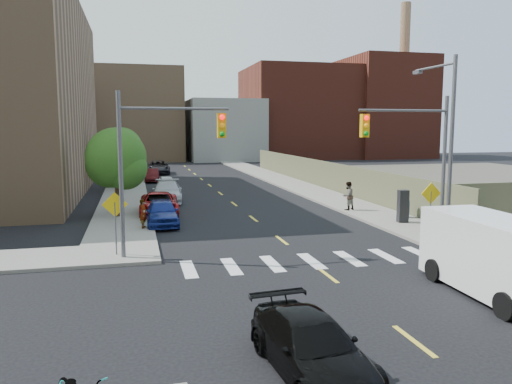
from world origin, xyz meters
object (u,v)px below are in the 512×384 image
parked_car_white (167,183)px  mailbox (404,207)px  parked_car_red (159,204)px  parked_car_blue (162,212)px  black_sedan (311,346)px  pedestrian_west (143,214)px  parked_car_black (159,205)px  cargo_van (493,254)px  parked_car_maroon (152,175)px  pedestrian_east (348,196)px  parked_car_silver (167,192)px  parked_car_grey (158,167)px  payphone (403,206)px

parked_car_white → mailbox: (12.88, -18.27, 0.18)m
parked_car_red → parked_car_white: parked_car_red is taller
parked_car_blue → black_sedan: size_ratio=0.98×
parked_car_white → pedestrian_west: bearing=-99.8°
black_sedan → parked_car_black: bearing=90.8°
parked_car_black → black_sedan: black_sedan is taller
cargo_van → mailbox: 13.45m
parked_car_white → parked_car_maroon: bearing=96.7°
parked_car_red → black_sedan: bearing=-81.4°
black_sedan → mailbox: (11.88, 16.48, 0.15)m
parked_car_maroon → pedestrian_east: pedestrian_east is taller
parked_car_black → parked_car_red: 0.27m
parked_car_red → parked_car_silver: (0.86, 5.48, 0.06)m
parked_car_grey → mailbox: parked_car_grey is taller
parked_car_silver → parked_car_grey: bearing=93.3°
parked_car_grey → pedestrian_east: pedestrian_east is taller
pedestrian_east → mailbox: bearing=100.3°
parked_car_white → mailbox: mailbox is taller
parked_car_silver → parked_car_maroon: parked_car_silver is taller
parked_car_white → black_sedan: 34.76m
parked_car_blue → mailbox: mailbox is taller
mailbox → payphone: (-0.86, -1.36, 0.27)m
parked_car_red → black_sedan: size_ratio=1.15×
parked_car_maroon → mailbox: (13.96, -25.06, 0.14)m
pedestrian_east → parked_car_maroon: bearing=-83.9°
parked_car_blue → cargo_van: 17.65m
parked_car_silver → pedestrian_east: bearing=-29.2°
parked_car_black → parked_car_silver: parked_car_silver is taller
parked_car_silver → parked_car_grey: parked_car_grey is taller
cargo_van → parked_car_grey: bearing=102.3°
parked_car_blue → mailbox: 14.29m
parked_car_silver → cargo_van: cargo_van is taller
parked_car_white → mailbox: size_ratio=2.69×
parked_car_silver → black_sedan: size_ratio=1.18×
mailbox → cargo_van: bearing=-99.8°
parked_car_black → pedestrian_east: pedestrian_east is taller
parked_car_silver → pedestrian_east: size_ratio=2.84×
parked_car_blue → pedestrian_east: 12.15m
black_sedan → pedestrian_east: pedestrian_east is taller
cargo_van → parked_car_red: bearing=120.7°
parked_car_grey → payphone: size_ratio=3.02×
cargo_van → pedestrian_east: size_ratio=3.10×
parked_car_white → mailbox: bearing=-57.1°
black_sedan → parked_car_blue: bearing=92.0°
parked_car_black → payphone: payphone is taller
mailbox → parked_car_grey: bearing=119.3°
pedestrian_east → parked_car_blue: bearing=-15.1°
parked_car_silver → parked_car_grey: size_ratio=0.95×
cargo_van → black_sedan: bearing=-152.7°
black_sedan → cargo_van: 8.58m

